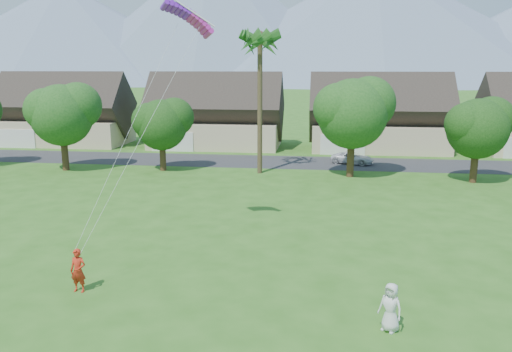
% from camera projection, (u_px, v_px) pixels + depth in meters
% --- Properties ---
extents(ground, '(500.00, 500.00, 0.00)m').
position_uv_depth(ground, '(220.00, 345.00, 17.20)').
color(ground, '#2D6019').
rests_on(ground, ground).
extents(street, '(90.00, 7.00, 0.01)m').
position_uv_depth(street, '(286.00, 162.00, 50.14)').
color(street, '#2D2D30').
rests_on(street, ground).
extents(kite_flyer, '(0.72, 0.49, 1.90)m').
position_uv_depth(kite_flyer, '(78.00, 271.00, 21.11)').
color(kite_flyer, red).
rests_on(kite_flyer, ground).
extents(watcher, '(1.06, 1.00, 1.83)m').
position_uv_depth(watcher, '(391.00, 307.00, 17.96)').
color(watcher, silver).
rests_on(watcher, ground).
extents(parked_car, '(4.48, 3.11, 1.14)m').
position_uv_depth(parked_car, '(353.00, 158.00, 49.22)').
color(parked_car, silver).
rests_on(parked_car, ground).
extents(mountain_ridge, '(540.00, 240.00, 70.00)m').
position_uv_depth(mountain_ridge, '(335.00, 28.00, 261.62)').
color(mountain_ridge, slate).
rests_on(mountain_ridge, ground).
extents(houses_row, '(72.75, 8.19, 8.86)m').
position_uv_depth(houses_row, '(296.00, 119.00, 58.06)').
color(houses_row, beige).
rests_on(houses_row, ground).
extents(tree_row, '(62.27, 6.67, 8.45)m').
position_uv_depth(tree_row, '(269.00, 120.00, 43.34)').
color(tree_row, '#47301C').
rests_on(tree_row, ground).
extents(fan_palm, '(3.00, 3.00, 13.80)m').
position_uv_depth(fan_palm, '(260.00, 38.00, 42.53)').
color(fan_palm, '#4C3D26').
rests_on(fan_palm, ground).
extents(parafoil_kite, '(3.03, 1.46, 0.50)m').
position_uv_depth(parafoil_kite, '(189.00, 16.00, 25.11)').
color(parafoil_kite, '#7F1CD5').
rests_on(parafoil_kite, ground).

